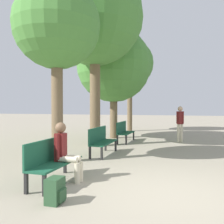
{
  "coord_description": "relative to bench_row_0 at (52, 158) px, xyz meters",
  "views": [
    {
      "loc": [
        0.4,
        -4.52,
        1.57
      ],
      "look_at": [
        -2.68,
        5.72,
        1.33
      ],
      "focal_mm": 40.0,
      "sensor_mm": 36.0,
      "label": 1
    }
  ],
  "objects": [
    {
      "name": "ground_plane",
      "position": [
        2.27,
        -0.03,
        -0.5
      ],
      "size": [
        80.0,
        80.0,
        0.0
      ],
      "primitive_type": "plane",
      "color": "gray"
    },
    {
      "name": "person_seated",
      "position": [
        0.23,
        0.15,
        0.15
      ],
      "size": [
        0.59,
        0.33,
        1.24
      ],
      "color": "beige",
      "rests_on": "ground_plane"
    },
    {
      "name": "bench_row_0",
      "position": [
        0.0,
        0.0,
        0.0
      ],
      "size": [
        0.46,
        1.58,
        0.89
      ],
      "color": "#195138",
      "rests_on": "ground_plane"
    },
    {
      "name": "tree_row_2",
      "position": [
        -0.81,
        7.31,
        3.1
      ],
      "size": [
        3.67,
        3.67,
        5.46
      ],
      "color": "brown",
      "rests_on": "ground_plane"
    },
    {
      "name": "bench_row_1",
      "position": [
        0.0,
        3.07,
        0.0
      ],
      "size": [
        0.46,
        1.58,
        0.89
      ],
      "color": "#195138",
      "rests_on": "ground_plane"
    },
    {
      "name": "tree_row_3",
      "position": [
        -0.81,
        10.94,
        3.77
      ],
      "size": [
        2.99,
        2.99,
        5.79
      ],
      "color": "brown",
      "rests_on": "ground_plane"
    },
    {
      "name": "tree_row_1",
      "position": [
        -0.81,
        4.69,
        4.54
      ],
      "size": [
        3.79,
        3.79,
        6.97
      ],
      "color": "brown",
      "rests_on": "ground_plane"
    },
    {
      "name": "pedestrian_near",
      "position": [
        2.39,
        6.77,
        0.4
      ],
      "size": [
        0.32,
        0.28,
        1.58
      ],
      "color": "beige",
      "rests_on": "ground_plane"
    },
    {
      "name": "bench_row_2",
      "position": [
        0.0,
        6.15,
        0.0
      ],
      "size": [
        0.46,
        1.58,
        0.89
      ],
      "color": "#195138",
      "rests_on": "ground_plane"
    },
    {
      "name": "backpack",
      "position": [
        0.63,
        -0.98,
        -0.29
      ],
      "size": [
        0.27,
        0.31,
        0.42
      ],
      "color": "#284C2D",
      "rests_on": "ground_plane"
    },
    {
      "name": "tree_row_0",
      "position": [
        -0.81,
        1.69,
        3.27
      ],
      "size": [
        2.42,
        2.42,
        5.04
      ],
      "color": "brown",
      "rests_on": "ground_plane"
    }
  ]
}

